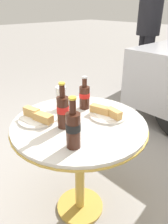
{
  "coord_description": "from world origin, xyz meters",
  "views": [
    {
      "loc": [
        0.83,
        -0.74,
        1.31
      ],
      "look_at": [
        0.0,
        0.04,
        0.75
      ],
      "focal_mm": 35.0,
      "sensor_mm": 36.0,
      "label": 1
    }
  ],
  "objects_px": {
    "cola_bottle_right": "(63,110)",
    "cola_bottle_center": "(84,96)",
    "bistro_table": "(79,138)",
    "lunch_plate_far": "(38,117)",
    "lunch_plate_near": "(107,114)",
    "pedestrian": "(149,25)",
    "drinking_glass": "(61,99)",
    "cola_bottle_left": "(73,128)"
  },
  "relations": [
    {
      "from": "cola_bottle_right",
      "to": "cola_bottle_center",
      "type": "height_order",
      "value": "cola_bottle_right"
    },
    {
      "from": "bistro_table",
      "to": "cola_bottle_center",
      "type": "height_order",
      "value": "cola_bottle_center"
    },
    {
      "from": "lunch_plate_far",
      "to": "cola_bottle_center",
      "type": "bearing_deg",
      "value": 79.34
    },
    {
      "from": "cola_bottle_right",
      "to": "lunch_plate_far",
      "type": "xyz_separation_m",
      "value": [
        -0.16,
        -0.06,
        -0.08
      ]
    },
    {
      "from": "lunch_plate_near",
      "to": "pedestrian",
      "type": "height_order",
      "value": "pedestrian"
    },
    {
      "from": "cola_bottle_right",
      "to": "drinking_glass",
      "type": "xyz_separation_m",
      "value": [
        -0.19,
        0.13,
        -0.03
      ]
    },
    {
      "from": "cola_bottle_right",
      "to": "drinking_glass",
      "type": "relative_size",
      "value": 1.69
    },
    {
      "from": "drinking_glass",
      "to": "lunch_plate_far",
      "type": "height_order",
      "value": "drinking_glass"
    },
    {
      "from": "bistro_table",
      "to": "drinking_glass",
      "type": "relative_size",
      "value": 5.19
    },
    {
      "from": "cola_bottle_center",
      "to": "bistro_table",
      "type": "bearing_deg",
      "value": -52.59
    },
    {
      "from": "bistro_table",
      "to": "cola_bottle_left",
      "type": "distance_m",
      "value": 0.33
    },
    {
      "from": "bistro_table",
      "to": "cola_bottle_center",
      "type": "relative_size",
      "value": 3.72
    },
    {
      "from": "cola_bottle_right",
      "to": "pedestrian",
      "type": "height_order",
      "value": "pedestrian"
    },
    {
      "from": "pedestrian",
      "to": "lunch_plate_near",
      "type": "bearing_deg",
      "value": -62.43
    },
    {
      "from": "cola_bottle_right",
      "to": "pedestrian",
      "type": "xyz_separation_m",
      "value": [
        -1.16,
        2.65,
        0.22
      ]
    },
    {
      "from": "cola_bottle_left",
      "to": "drinking_glass",
      "type": "height_order",
      "value": "cola_bottle_left"
    },
    {
      "from": "pedestrian",
      "to": "cola_bottle_left",
      "type": "bearing_deg",
      "value": -63.87
    },
    {
      "from": "lunch_plate_near",
      "to": "pedestrian",
      "type": "distance_m",
      "value": 2.7
    },
    {
      "from": "lunch_plate_far",
      "to": "cola_bottle_left",
      "type": "bearing_deg",
      "value": -2.88
    },
    {
      "from": "drinking_glass",
      "to": "lunch_plate_far",
      "type": "relative_size",
      "value": 0.67
    },
    {
      "from": "cola_bottle_left",
      "to": "cola_bottle_center",
      "type": "bearing_deg",
      "value": 129.94
    },
    {
      "from": "cola_bottle_left",
      "to": "lunch_plate_far",
      "type": "bearing_deg",
      "value": 177.12
    },
    {
      "from": "bistro_table",
      "to": "cola_bottle_left",
      "type": "relative_size",
      "value": 3.09
    },
    {
      "from": "drinking_glass",
      "to": "lunch_plate_near",
      "type": "relative_size",
      "value": 0.67
    },
    {
      "from": "cola_bottle_left",
      "to": "cola_bottle_center",
      "type": "relative_size",
      "value": 1.2
    },
    {
      "from": "bistro_table",
      "to": "cola_bottle_center",
      "type": "bearing_deg",
      "value": 127.41
    },
    {
      "from": "drinking_glass",
      "to": "lunch_plate_near",
      "type": "xyz_separation_m",
      "value": [
        0.27,
        0.14,
        -0.05
      ]
    },
    {
      "from": "cola_bottle_right",
      "to": "pedestrian",
      "type": "distance_m",
      "value": 2.9
    },
    {
      "from": "cola_bottle_left",
      "to": "cola_bottle_center",
      "type": "xyz_separation_m",
      "value": [
        -0.28,
        0.34,
        -0.02
      ]
    },
    {
      "from": "cola_bottle_right",
      "to": "drinking_glass",
      "type": "bearing_deg",
      "value": 144.7
    },
    {
      "from": "cola_bottle_left",
      "to": "cola_bottle_right",
      "type": "bearing_deg",
      "value": 155.56
    },
    {
      "from": "bistro_table",
      "to": "lunch_plate_near",
      "type": "distance_m",
      "value": 0.23
    },
    {
      "from": "cola_bottle_right",
      "to": "bistro_table",
      "type": "bearing_deg",
      "value": 81.39
    },
    {
      "from": "bistro_table",
      "to": "pedestrian",
      "type": "xyz_separation_m",
      "value": [
        -1.18,
        2.55,
        0.43
      ]
    },
    {
      "from": "cola_bottle_left",
      "to": "drinking_glass",
      "type": "xyz_separation_m",
      "value": [
        -0.37,
        0.22,
        -0.03
      ]
    },
    {
      "from": "cola_bottle_left",
      "to": "lunch_plate_far",
      "type": "height_order",
      "value": "cola_bottle_left"
    },
    {
      "from": "bistro_table",
      "to": "lunch_plate_far",
      "type": "distance_m",
      "value": 0.28
    },
    {
      "from": "cola_bottle_right",
      "to": "lunch_plate_near",
      "type": "bearing_deg",
      "value": 73.29
    },
    {
      "from": "cola_bottle_right",
      "to": "lunch_plate_near",
      "type": "xyz_separation_m",
      "value": [
        0.08,
        0.27,
        -0.08
      ]
    },
    {
      "from": "cola_bottle_left",
      "to": "pedestrian",
      "type": "height_order",
      "value": "pedestrian"
    },
    {
      "from": "cola_bottle_center",
      "to": "lunch_plate_near",
      "type": "bearing_deg",
      "value": 5.43
    },
    {
      "from": "lunch_plate_far",
      "to": "lunch_plate_near",
      "type": "bearing_deg",
      "value": 54.1
    }
  ]
}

